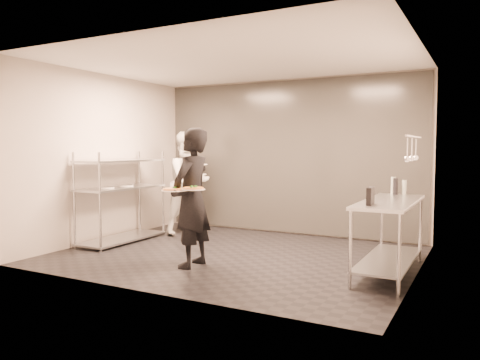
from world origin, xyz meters
The scene contains 13 objects.
room_shell centered at (0.00, 1.18, 1.40)m, with size 5.00×4.00×2.80m.
pass_rack centered at (-2.15, 0.00, 0.77)m, with size 0.60×1.60×1.50m.
prep_counter centered at (2.18, 0.00, 0.63)m, with size 0.60×1.80×0.92m.
utensil_rail centered at (2.43, 0.00, 1.55)m, with size 0.07×1.20×0.31m.
waiter centered at (-0.18, -0.84, 0.91)m, with size 0.67×0.44×1.83m, color black.
chef centered at (-1.55, 1.10, 0.93)m, with size 0.90×0.70×1.85m, color silver.
pizza_plate_near centered at (-0.28, -1.09, 1.04)m, with size 0.33×0.33×0.05m.
pizza_plate_far centered at (-0.03, -1.03, 1.05)m, with size 0.30×0.30×0.05m.
salad_plate centered at (-0.28, -0.56, 1.36)m, with size 0.28×0.28×0.07m.
pos_monitor centered at (2.06, -0.54, 1.02)m, with size 0.06×0.28×0.20m, color black.
bottle_green centered at (2.08, 0.80, 1.04)m, with size 0.07×0.07×0.24m, color gray.
bottle_clear centered at (2.22, 0.80, 1.02)m, with size 0.06×0.06×0.20m, color gray.
bottle_dark centered at (2.12, 0.74, 1.03)m, with size 0.07×0.07×0.23m, color black.
Camera 1 is at (3.23, -5.92, 1.57)m, focal length 35.00 mm.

